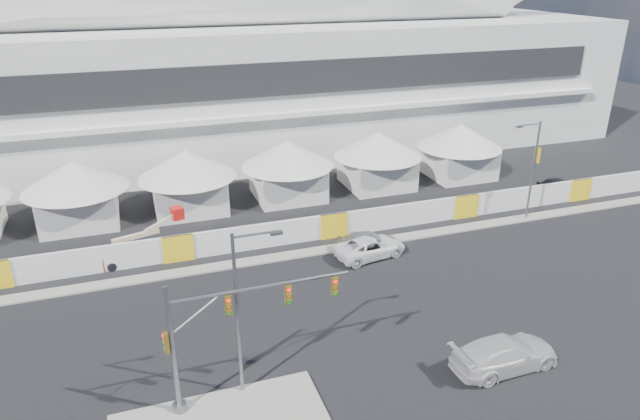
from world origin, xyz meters
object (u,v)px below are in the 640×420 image
object	(u,v)px
pickup_near	(505,354)
streetlight_curb	(532,164)
boom_lift	(131,250)
sedan_silver	(368,242)
pickup_curb	(370,247)
lot_car_b	(559,185)
streetlight_median	(242,304)
traffic_mast	(215,336)

from	to	relation	value
pickup_near	streetlight_curb	bearing A→B (deg)	-42.13
boom_lift	pickup_near	bearing A→B (deg)	-61.93
boom_lift	sedan_silver	bearing A→B (deg)	-29.88
pickup_curb	lot_car_b	xyz separation A→B (m)	(22.21, 6.16, -0.05)
streetlight_curb	pickup_near	bearing A→B (deg)	-130.13
pickup_curb	pickup_near	xyz separation A→B (m)	(1.67, -13.98, 0.12)
pickup_near	streetlight_curb	size ratio (longest dim) A/B	0.71
streetlight_median	boom_lift	bearing A→B (deg)	106.82
lot_car_b	streetlight_median	distance (m)	38.44
pickup_curb	streetlight_median	world-z (taller)	streetlight_median
traffic_mast	streetlight_median	xyz separation A→B (m)	(1.41, 0.46, 1.18)
sedan_silver	boom_lift	distance (m)	17.33
pickup_near	streetlight_median	world-z (taller)	streetlight_median
pickup_curb	boom_lift	world-z (taller)	boom_lift
pickup_curb	lot_car_b	bearing A→B (deg)	-84.04
pickup_near	traffic_mast	xyz separation A→B (m)	(-14.82, 2.19, 3.11)
sedan_silver	pickup_curb	bearing A→B (deg)	-179.24
traffic_mast	boom_lift	xyz separation A→B (m)	(-3.52, 16.76, -3.10)
sedan_silver	pickup_near	size ratio (longest dim) A/B	0.77
streetlight_median	streetlight_curb	distance (m)	29.96
lot_car_b	sedan_silver	bearing A→B (deg)	113.89
boom_lift	traffic_mast	bearing A→B (deg)	-94.15
traffic_mast	streetlight_median	size ratio (longest dim) A/B	1.02
traffic_mast	boom_lift	distance (m)	17.40
lot_car_b	streetlight_median	xyz separation A→B (m)	(-33.94, -17.49, 4.46)
traffic_mast	streetlight_curb	bearing A→B (deg)	25.96
streetlight_median	streetlight_curb	world-z (taller)	streetlight_median
traffic_mast	streetlight_median	distance (m)	1.90
pickup_near	streetlight_curb	xyz separation A→B (m)	(13.44, 15.94, 4.05)
pickup_near	lot_car_b	world-z (taller)	pickup_near
sedan_silver	lot_car_b	xyz separation A→B (m)	(22.05, 5.35, -0.09)
streetlight_curb	boom_lift	xyz separation A→B (m)	(-31.78, 3.00, -4.05)
traffic_mast	lot_car_b	bearing A→B (deg)	26.91
traffic_mast	pickup_near	bearing A→B (deg)	-8.39
lot_car_b	streetlight_curb	distance (m)	9.26
pickup_near	streetlight_median	xyz separation A→B (m)	(-13.41, 2.64, 4.29)
sedan_silver	lot_car_b	bearing A→B (deg)	-64.42
streetlight_median	lot_car_b	bearing A→B (deg)	27.26
streetlight_curb	boom_lift	bearing A→B (deg)	174.61
sedan_silver	traffic_mast	bearing A→B (deg)	145.38
boom_lift	pickup_curb	bearing A→B (deg)	-32.59
pickup_near	lot_car_b	size ratio (longest dim) A/B	1.45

